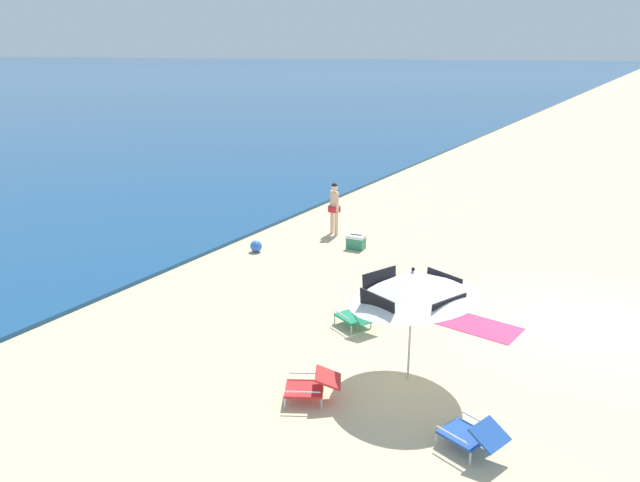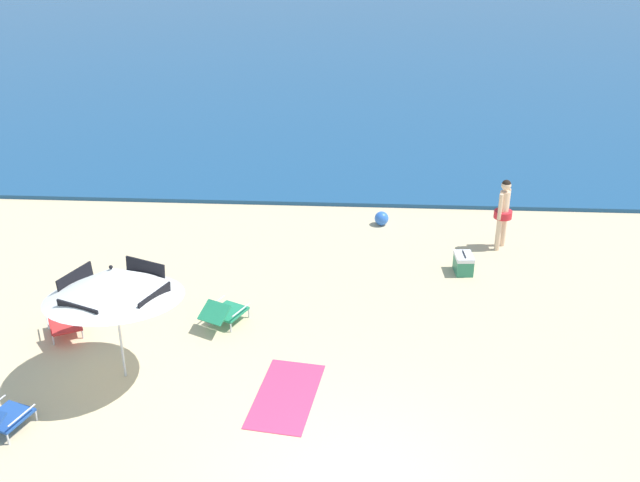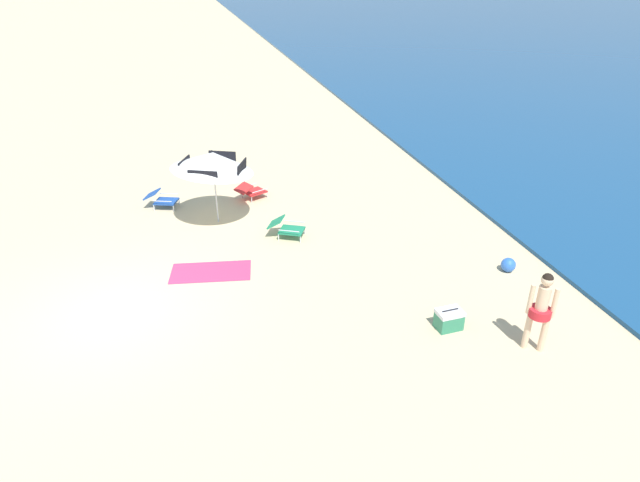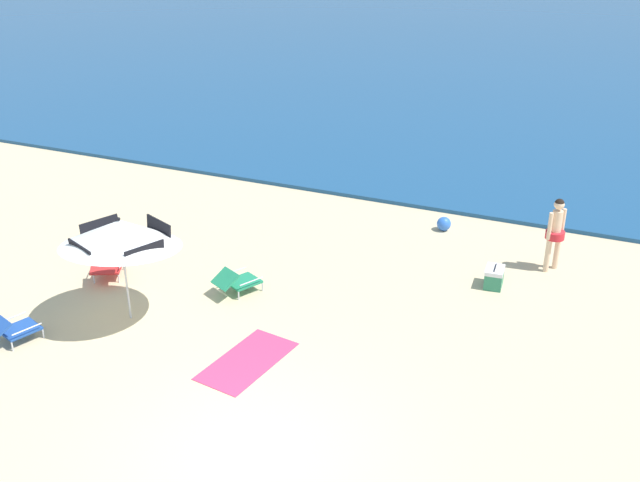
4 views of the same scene
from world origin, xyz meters
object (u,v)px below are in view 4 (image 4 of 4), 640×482
(lounge_chair_facing_sea, at_px, (12,329))
(beach_ball, at_px, (444,224))
(beach_towel, at_px, (247,361))
(beach_umbrella_striped_main, at_px, (120,233))
(cooler_box, at_px, (494,277))
(lounge_chair_beside_umbrella, at_px, (237,281))
(lounge_chair_under_umbrella, at_px, (107,267))
(person_standing_near_shore, at_px, (556,229))

(lounge_chair_facing_sea, relative_size, beach_ball, 3.07)
(beach_ball, distance_m, beach_towel, 6.77)
(beach_umbrella_striped_main, distance_m, cooler_box, 7.23)
(cooler_box, bearing_deg, lounge_chair_facing_sea, -143.12)
(beach_umbrella_striped_main, height_order, beach_towel, beach_umbrella_striped_main)
(lounge_chair_beside_umbrella, bearing_deg, beach_umbrella_striped_main, -129.25)
(lounge_chair_under_umbrella, bearing_deg, cooler_box, 21.56)
(lounge_chair_beside_umbrella, relative_size, cooler_box, 1.98)
(person_standing_near_shore, distance_m, cooler_box, 1.69)
(beach_umbrella_striped_main, distance_m, lounge_chair_facing_sea, 2.48)
(lounge_chair_beside_umbrella, relative_size, lounge_chair_facing_sea, 1.02)
(beach_towel, bearing_deg, beach_umbrella_striped_main, 172.02)
(lounge_chair_beside_umbrella, height_order, cooler_box, lounge_chair_beside_umbrella)
(lounge_chair_beside_umbrella, relative_size, beach_towel, 0.57)
(beach_umbrella_striped_main, xyz_separation_m, lounge_chair_facing_sea, (-1.36, -1.50, -1.45))
(beach_umbrella_striped_main, xyz_separation_m, lounge_chair_under_umbrella, (-1.36, 1.07, -1.44))
(lounge_chair_facing_sea, xyz_separation_m, cooler_box, (7.23, 5.43, -0.07))
(beach_towel, bearing_deg, cooler_box, 53.15)
(beach_umbrella_striped_main, xyz_separation_m, beach_towel, (2.65, -0.37, -1.71))
(cooler_box, distance_m, beach_ball, 2.80)
(beach_umbrella_striped_main, relative_size, beach_towel, 1.37)
(lounge_chair_under_umbrella, height_order, cooler_box, lounge_chair_under_umbrella)
(lounge_chair_beside_umbrella, bearing_deg, beach_ball, 57.55)
(lounge_chair_beside_umbrella, height_order, lounge_chair_facing_sea, lounge_chair_beside_umbrella)
(lounge_chair_under_umbrella, xyz_separation_m, beach_ball, (5.60, 5.13, -0.11))
(lounge_chair_beside_umbrella, distance_m, person_standing_near_shore, 6.54)
(lounge_chair_under_umbrella, distance_m, person_standing_near_shore, 9.15)
(cooler_box, relative_size, beach_towel, 0.29)
(person_standing_near_shore, height_order, beach_towel, person_standing_near_shore)
(lounge_chair_beside_umbrella, distance_m, lounge_chair_facing_sea, 4.12)
(lounge_chair_beside_umbrella, bearing_deg, lounge_chair_facing_sea, -130.70)
(beach_umbrella_striped_main, bearing_deg, cooler_box, 33.78)
(lounge_chair_under_umbrella, relative_size, beach_ball, 3.10)
(lounge_chair_facing_sea, bearing_deg, beach_ball, 53.98)
(lounge_chair_beside_umbrella, xyz_separation_m, lounge_chair_facing_sea, (-2.69, -3.13, 0.00))
(lounge_chair_beside_umbrella, height_order, beach_towel, lounge_chair_beside_umbrella)
(beach_umbrella_striped_main, relative_size, lounge_chair_beside_umbrella, 2.39)
(lounge_chair_facing_sea, bearing_deg, lounge_chair_under_umbrella, 90.05)
(lounge_chair_facing_sea, xyz_separation_m, beach_ball, (5.60, 7.70, -0.11))
(beach_umbrella_striped_main, height_order, lounge_chair_under_umbrella, beach_umbrella_striped_main)
(beach_ball, bearing_deg, lounge_chair_under_umbrella, -137.50)
(beach_umbrella_striped_main, bearing_deg, lounge_chair_under_umbrella, 141.77)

